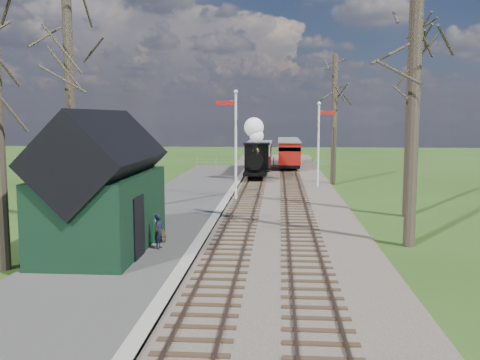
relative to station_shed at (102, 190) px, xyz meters
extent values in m
plane|color=#2C4A17|center=(4.30, -4.00, -2.27)|extent=(140.00, 140.00, 0.00)
ellipsoid|color=#385B23|center=(-20.70, 56.00, -17.03)|extent=(57.60, 36.00, 16.20)
ellipsoid|color=#385B23|center=(14.30, 61.00, -20.31)|extent=(70.40, 44.00, 19.80)
ellipsoid|color=#385B23|center=(-3.70, 66.00, -18.67)|extent=(64.00, 40.00, 18.00)
cube|color=brown|center=(5.60, 18.00, -2.22)|extent=(8.00, 60.00, 0.10)
cube|color=brown|center=(3.80, 18.00, -2.13)|extent=(0.07, 60.00, 0.12)
cube|color=brown|center=(4.80, 18.00, -2.13)|extent=(0.07, 60.00, 0.12)
cube|color=#38281C|center=(4.30, 18.00, -2.17)|extent=(1.60, 60.00, 0.09)
cube|color=brown|center=(6.40, 18.00, -2.13)|extent=(0.07, 60.00, 0.12)
cube|color=brown|center=(7.40, 18.00, -2.13)|extent=(0.07, 60.00, 0.12)
cube|color=#38281C|center=(6.90, 18.00, -2.17)|extent=(1.60, 60.00, 0.09)
cube|color=#474442|center=(0.80, 10.00, -2.17)|extent=(5.00, 44.00, 0.20)
cube|color=#B2AD9E|center=(3.10, 10.00, -2.16)|extent=(0.40, 44.00, 0.21)
cube|color=black|center=(0.00, 0.00, -0.77)|extent=(3.00, 6.00, 2.60)
cube|color=black|center=(0.00, 0.00, 1.08)|extent=(3.25, 6.30, 3.25)
cube|color=black|center=(1.52, -1.00, -1.07)|extent=(0.06, 1.20, 2.00)
cylinder|color=silver|center=(3.60, 12.00, 0.73)|extent=(0.14, 0.14, 6.00)
sphere|color=silver|center=(3.60, 12.00, 3.83)|extent=(0.24, 0.24, 0.24)
cube|color=#B7140F|center=(3.05, 12.00, 3.23)|extent=(1.10, 0.08, 0.22)
cube|color=black|center=(3.60, 12.00, 2.13)|extent=(0.18, 0.06, 0.30)
cylinder|color=silver|center=(8.60, 18.00, 0.48)|extent=(0.14, 0.14, 5.50)
sphere|color=silver|center=(8.60, 18.00, 3.33)|extent=(0.24, 0.24, 0.24)
cube|color=#B7140F|center=(9.15, 18.00, 2.73)|extent=(1.10, 0.08, 0.22)
cube|color=black|center=(8.60, 18.00, 1.63)|extent=(0.18, 0.06, 0.30)
cylinder|color=#382D23|center=(-3.00, 5.00, 3.23)|extent=(0.41, 0.41, 11.00)
cylinder|color=#382D23|center=(10.80, 2.00, 3.73)|extent=(0.42, 0.42, 12.00)
cylinder|color=#382D23|center=(12.10, 8.00, 2.73)|extent=(0.40, 0.40, 10.00)
cylinder|color=#382D23|center=(9.80, 20.00, 2.23)|extent=(0.39, 0.39, 9.00)
cube|color=slate|center=(4.60, 32.00, -1.52)|extent=(12.60, 0.02, 0.01)
cube|color=slate|center=(4.60, 32.00, -1.82)|extent=(12.60, 0.02, 0.02)
cylinder|color=slate|center=(4.60, 32.00, -1.77)|extent=(0.08, 0.08, 1.00)
cube|color=black|center=(4.30, 21.96, -1.62)|extent=(1.70, 3.99, 0.25)
cylinder|color=black|center=(4.30, 21.37, -0.72)|extent=(1.10, 2.59, 1.10)
cube|color=black|center=(4.30, 23.16, -0.62)|extent=(1.80, 1.60, 2.00)
cylinder|color=black|center=(4.30, 20.37, 0.18)|extent=(0.28, 0.28, 0.80)
sphere|color=#B57F35|center=(4.30, 21.67, -0.02)|extent=(0.52, 0.52, 0.52)
sphere|color=white|center=(4.40, 20.37, 1.13)|extent=(1.00, 1.00, 1.00)
sphere|color=white|center=(4.20, 20.47, 1.72)|extent=(1.40, 1.40, 1.40)
cylinder|color=black|center=(3.80, 20.77, -1.75)|extent=(0.10, 0.64, 0.64)
cylinder|color=black|center=(4.80, 20.77, -1.75)|extent=(0.10, 0.64, 0.64)
cube|color=black|center=(4.30, 27.96, -1.72)|extent=(1.90, 6.98, 0.30)
cube|color=#5E1915|center=(4.30, 27.96, -1.12)|extent=(2.00, 6.98, 0.90)
cube|color=beige|center=(4.30, 27.96, -0.22)|extent=(2.00, 6.98, 0.90)
cube|color=slate|center=(4.30, 27.96, 0.28)|extent=(2.10, 7.18, 0.12)
cube|color=black|center=(6.90, 29.94, -1.74)|extent=(1.79, 4.72, 0.28)
cube|color=maroon|center=(6.90, 29.94, -1.17)|extent=(1.89, 4.72, 0.85)
cube|color=beige|center=(6.90, 29.94, -0.32)|extent=(1.89, 4.72, 0.85)
cube|color=slate|center=(6.90, 29.94, 0.15)|extent=(1.98, 4.91, 0.11)
cube|color=black|center=(6.90, 35.44, -1.74)|extent=(1.79, 4.72, 0.28)
cube|color=maroon|center=(6.90, 35.44, -1.17)|extent=(1.89, 4.72, 0.85)
cube|color=beige|center=(6.90, 35.44, -0.32)|extent=(1.89, 4.72, 0.85)
cube|color=slate|center=(6.90, 35.44, 0.15)|extent=(1.98, 4.91, 0.11)
cube|color=#0E4428|center=(1.45, 1.27, -1.55)|extent=(0.27, 0.70, 1.04)
cube|color=silver|center=(1.50, 1.28, -1.55)|extent=(0.19, 0.59, 0.85)
cube|color=#422F17|center=(1.59, 1.60, -1.85)|extent=(0.75, 1.38, 0.06)
cube|color=#422F17|center=(1.43, 1.55, -1.59)|extent=(0.44, 1.29, 0.57)
cube|color=#422F17|center=(1.73, 1.03, -1.97)|extent=(0.06, 0.06, 0.19)
cube|color=#422F17|center=(1.45, 2.17, -1.97)|extent=(0.06, 0.06, 0.19)
imported|color=black|center=(1.89, 0.21, -1.46)|extent=(0.34, 0.47, 1.21)
camera|label=1|loc=(6.01, -17.64, 2.48)|focal=40.00mm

